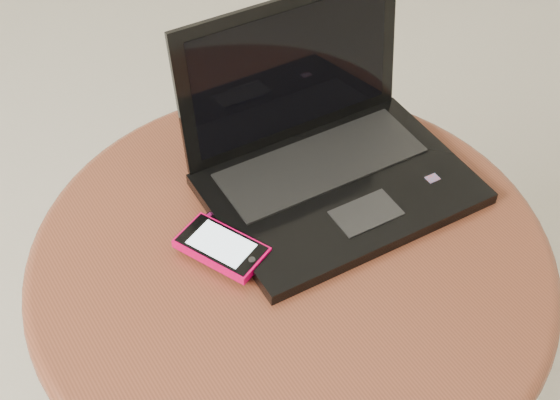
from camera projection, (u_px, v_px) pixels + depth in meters
table at (290, 303)px, 1.07m from camera, size 0.69×0.69×0.54m
laptop at (325, 154)px, 1.05m from camera, size 0.36×0.29×0.23m
phone_black at (224, 245)px, 0.98m from camera, size 0.08×0.12×0.01m
phone_pink at (222, 247)px, 0.97m from camera, size 0.10×0.13×0.01m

